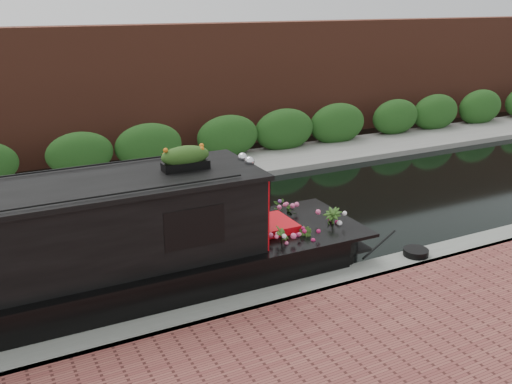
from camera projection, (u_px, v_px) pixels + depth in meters
name	position (u px, v px, depth m)	size (l,w,h in m)	color
ground	(226.00, 230.00, 12.34)	(80.00, 80.00, 0.00)	black
near_bank_coping	(308.00, 298.00, 9.56)	(40.00, 0.60, 0.50)	slate
far_bank_path	(164.00, 178.00, 15.87)	(40.00, 2.40, 0.34)	gray
far_hedge	(154.00, 170.00, 16.63)	(40.00, 1.10, 2.80)	#1F4918
far_brick_wall	(134.00, 153.00, 18.39)	(40.00, 1.00, 8.00)	brown
narrowboat	(2.00, 280.00, 8.42)	(11.71, 2.16, 2.73)	black
rope_fender	(346.00, 242.00, 11.33)	(0.33, 0.33, 0.34)	brown
coiled_mooring_rope	(416.00, 252.00, 10.53)	(0.46, 0.46, 0.12)	black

